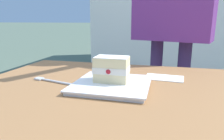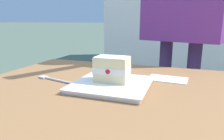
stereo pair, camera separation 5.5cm
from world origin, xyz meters
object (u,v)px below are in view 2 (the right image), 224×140
object	(u,v)px
patio_table	(131,124)
dessert_fork	(54,79)
dessert_plate	(112,85)
paper_napkin	(168,79)
cake_slice	(112,69)

from	to	relation	value
patio_table	dessert_fork	xyz separation A→B (m)	(-0.30, 0.01, 0.12)
dessert_plate	paper_napkin	world-z (taller)	dessert_plate
dessert_fork	patio_table	bearing A→B (deg)	-2.66
dessert_plate	cake_slice	bearing A→B (deg)	108.83
cake_slice	paper_napkin	distance (m)	0.23
cake_slice	dessert_fork	distance (m)	0.23
patio_table	cake_slice	xyz separation A→B (m)	(-0.07, 0.03, 0.17)
paper_napkin	cake_slice	bearing A→B (deg)	-140.83
patio_table	cake_slice	size ratio (longest dim) A/B	9.97
patio_table	dessert_fork	world-z (taller)	dessert_fork
patio_table	paper_napkin	distance (m)	0.23
patio_table	dessert_plate	bearing A→B (deg)	170.25
patio_table	dessert_fork	distance (m)	0.32
cake_slice	paper_napkin	size ratio (longest dim) A/B	0.75
patio_table	cake_slice	world-z (taller)	cake_slice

